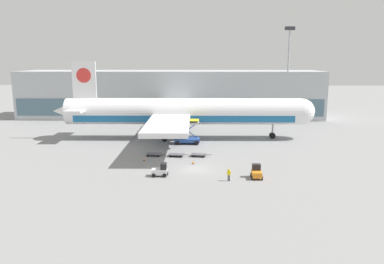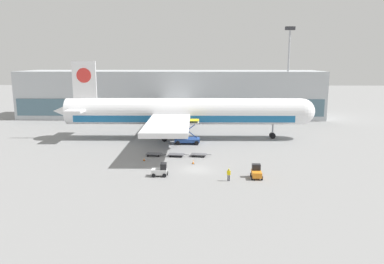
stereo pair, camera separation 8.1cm
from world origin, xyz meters
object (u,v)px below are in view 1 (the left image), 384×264
Objects in this scene: airplane_main at (180,112)px; baggage_tug_mid at (257,172)px; scissor_lift_loader at (187,134)px; light_mast at (288,68)px; ground_crew_near at (229,174)px; baggage_dolly_third at (199,154)px; baggage_dolly_lead at (154,154)px; baggage_tug_foreground at (161,170)px; traffic_cone_far at (144,159)px; baggage_dolly_second at (176,155)px; traffic_cone_near at (193,162)px.

baggage_tug_mid is at bearing -66.49° from airplane_main.
scissor_lift_loader is 2.09× the size of baggage_tug_mid.
light_mast is 14.24× the size of ground_crew_near.
baggage_dolly_third is (-8.65, 12.28, -0.49)m from baggage_tug_mid.
baggage_tug_mid is (-16.34, -54.09, -14.19)m from light_mast.
baggage_dolly_lead is (-33.18, -41.53, -14.68)m from light_mast.
traffic_cone_far is (-3.79, 8.59, -0.60)m from baggage_tug_foreground.
baggage_dolly_second is 2.04× the size of ground_crew_near.
airplane_main is at bearing 83.54° from baggage_dolly_lead.
ground_crew_near is 17.57m from traffic_cone_far.
baggage_tug_mid reaches higher than traffic_cone_far.
baggage_dolly_lead is at bearing -119.40° from scissor_lift_loader.
traffic_cone_far reaches higher than baggage_dolly_second.
light_mast reaches higher than baggage_dolly_second.
traffic_cone_far is (-18.17, 9.17, -0.60)m from baggage_tug_mid.
traffic_cone_near is at bearing -11.63° from traffic_cone_far.
traffic_cone_near is (-9.58, 7.40, -0.52)m from baggage_tug_mid.
baggage_tug_foreground is 1.00× the size of baggage_tug_mid.
baggage_dolly_lead is 8.90m from traffic_cone_near.
ground_crew_near is 2.53× the size of traffic_cone_near.
traffic_cone_near is (7.26, -5.15, -0.03)m from baggage_dolly_lead.
baggage_dolly_second is at bearing 48.08° from baggage_tug_mid.
light_mast is 36.06× the size of traffic_cone_near.
ground_crew_near is at bearing -13.13° from baggage_tug_foreground.
baggage_tug_foreground is at bearing -108.39° from baggage_dolly_third.
baggage_dolly_second is (-29.05, -41.93, -14.68)m from light_mast.
baggage_tug_mid reaches higher than traffic_cone_near.
airplane_main is (-29.16, -25.59, -9.23)m from light_mast.
baggage_dolly_second is 5.16× the size of traffic_cone_near.
ground_crew_near is at bearing -50.43° from baggage_dolly_second.
light_mast reaches higher than baggage_dolly_third.
scissor_lift_loader is (1.68, -5.52, -3.89)m from airplane_main.
light_mast is 63.31m from baggage_tug_foreground.
baggage_tug_foreground is 12.24m from baggage_dolly_lead.
light_mast reaches higher than traffic_cone_far.
airplane_main is 15.39× the size of baggage_dolly_lead.
traffic_cone_far is (-5.35, -19.32, -5.57)m from airplane_main.
baggage_dolly_lead is at bearing 99.98° from baggage_tug_foreground.
baggage_dolly_lead and baggage_dolly_second have the same top height.
airplane_main is 31.55m from ground_crew_near.
traffic_cone_near is at bearing -119.04° from light_mast.
baggage_tug_mid is at bearing -37.69° from traffic_cone_near.
light_mast is 55.39m from traffic_cone_near.
light_mast reaches higher than baggage_tug_mid.
baggage_dolly_lead is 2.04× the size of ground_crew_near.
baggage_dolly_lead is (-4.02, -15.94, -5.45)m from airplane_main.
baggage_dolly_lead is 5.16× the size of traffic_cone_near.
scissor_lift_loader is at bearing 95.72° from traffic_cone_near.
light_mast is 6.99× the size of baggage_dolly_second.
light_mast is 39.88m from airplane_main.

